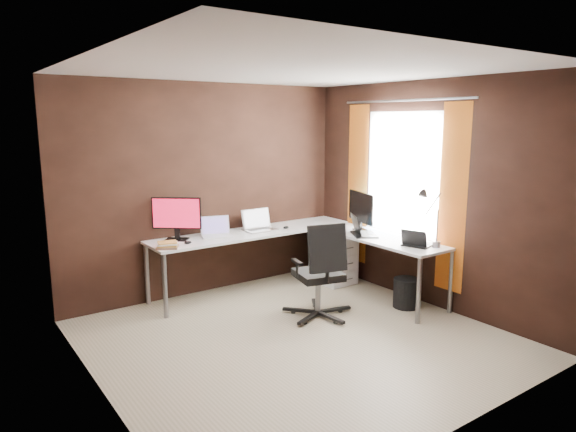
{
  "coord_description": "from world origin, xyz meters",
  "views": [
    {
      "loc": [
        -2.75,
        -3.7,
        2.06
      ],
      "look_at": [
        0.57,
        0.95,
        0.99
      ],
      "focal_mm": 32.0,
      "sensor_mm": 36.0,
      "label": 1
    }
  ],
  "objects_px": {
    "monitor_right": "(361,209)",
    "book_stack": "(167,245)",
    "drawer_pedestal": "(333,259)",
    "monitor_left": "(177,216)",
    "laptop_white": "(216,232)",
    "laptop_black_big": "(361,231)",
    "office_chair": "(320,290)",
    "laptop_silver": "(259,226)",
    "wastebasket": "(406,293)",
    "laptop_black_small": "(415,243)",
    "desk_lamp": "(429,211)"
  },
  "relations": [
    {
      "from": "laptop_silver",
      "to": "laptop_black_small",
      "type": "height_order",
      "value": "laptop_silver"
    },
    {
      "from": "drawer_pedestal",
      "to": "monitor_left",
      "type": "bearing_deg",
      "value": 165.95
    },
    {
      "from": "desk_lamp",
      "to": "wastebasket",
      "type": "relative_size",
      "value": 1.89
    },
    {
      "from": "drawer_pedestal",
      "to": "monitor_right",
      "type": "bearing_deg",
      "value": -76.76
    },
    {
      "from": "laptop_silver",
      "to": "wastebasket",
      "type": "distance_m",
      "value": 1.93
    },
    {
      "from": "laptop_white",
      "to": "wastebasket",
      "type": "bearing_deg",
      "value": -28.16
    },
    {
      "from": "drawer_pedestal",
      "to": "wastebasket",
      "type": "bearing_deg",
      "value": -86.58
    },
    {
      "from": "monitor_left",
      "to": "book_stack",
      "type": "height_order",
      "value": "monitor_left"
    },
    {
      "from": "laptop_white",
      "to": "monitor_right",
      "type": "bearing_deg",
      "value": -9.27
    },
    {
      "from": "monitor_left",
      "to": "laptop_black_small",
      "type": "xyz_separation_m",
      "value": [
        1.94,
        -1.78,
        -0.23
      ]
    },
    {
      "from": "drawer_pedestal",
      "to": "desk_lamp",
      "type": "distance_m",
      "value": 1.62
    },
    {
      "from": "book_stack",
      "to": "laptop_black_big",
      "type": "bearing_deg",
      "value": -19.28
    },
    {
      "from": "office_chair",
      "to": "laptop_silver",
      "type": "bearing_deg",
      "value": 103.22
    },
    {
      "from": "monitor_right",
      "to": "laptop_silver",
      "type": "xyz_separation_m",
      "value": [
        -0.98,
        0.77,
        -0.22
      ]
    },
    {
      "from": "laptop_silver",
      "to": "laptop_black_small",
      "type": "distance_m",
      "value": 1.92
    },
    {
      "from": "monitor_left",
      "to": "office_chair",
      "type": "xyz_separation_m",
      "value": [
        1.01,
        -1.31,
        -0.7
      ]
    },
    {
      "from": "monitor_left",
      "to": "laptop_black_small",
      "type": "bearing_deg",
      "value": -3.02
    },
    {
      "from": "office_chair",
      "to": "wastebasket",
      "type": "distance_m",
      "value": 1.04
    },
    {
      "from": "laptop_white",
      "to": "laptop_black_big",
      "type": "distance_m",
      "value": 1.7
    },
    {
      "from": "monitor_left",
      "to": "laptop_black_big",
      "type": "xyz_separation_m",
      "value": [
        1.85,
        -1.04,
        -0.22
      ]
    },
    {
      "from": "monitor_right",
      "to": "book_stack",
      "type": "bearing_deg",
      "value": 92.48
    },
    {
      "from": "laptop_silver",
      "to": "office_chair",
      "type": "distance_m",
      "value": 1.31
    },
    {
      "from": "wastebasket",
      "to": "laptop_silver",
      "type": "bearing_deg",
      "value": 121.58
    },
    {
      "from": "laptop_black_small",
      "to": "drawer_pedestal",
      "type": "bearing_deg",
      "value": -16.69
    },
    {
      "from": "laptop_white",
      "to": "laptop_silver",
      "type": "relative_size",
      "value": 1.0
    },
    {
      "from": "laptop_black_small",
      "to": "desk_lamp",
      "type": "xyz_separation_m",
      "value": [
        0.09,
        -0.09,
        0.35
      ]
    },
    {
      "from": "office_chair",
      "to": "wastebasket",
      "type": "relative_size",
      "value": 3.14
    },
    {
      "from": "monitor_right",
      "to": "laptop_black_big",
      "type": "distance_m",
      "value": 0.32
    },
    {
      "from": "drawer_pedestal",
      "to": "book_stack",
      "type": "distance_m",
      "value": 2.22
    },
    {
      "from": "monitor_left",
      "to": "monitor_right",
      "type": "xyz_separation_m",
      "value": [
        2.01,
        -0.87,
        0.0
      ]
    },
    {
      "from": "monitor_left",
      "to": "office_chair",
      "type": "relative_size",
      "value": 0.47
    },
    {
      "from": "drawer_pedestal",
      "to": "book_stack",
      "type": "xyz_separation_m",
      "value": [
        -2.16,
        0.17,
        0.46
      ]
    },
    {
      "from": "desk_lamp",
      "to": "office_chair",
      "type": "bearing_deg",
      "value": 162.16
    },
    {
      "from": "monitor_right",
      "to": "wastebasket",
      "type": "xyz_separation_m",
      "value": [
        -0.02,
        -0.78,
        -0.84
      ]
    },
    {
      "from": "laptop_white",
      "to": "office_chair",
      "type": "xyz_separation_m",
      "value": [
        0.57,
        -1.22,
        -0.48
      ]
    },
    {
      "from": "laptop_black_small",
      "to": "wastebasket",
      "type": "xyz_separation_m",
      "value": [
        0.04,
        0.13,
        -0.61
      ]
    },
    {
      "from": "monitor_right",
      "to": "office_chair",
      "type": "bearing_deg",
      "value": 130.68
    },
    {
      "from": "drawer_pedestal",
      "to": "desk_lamp",
      "type": "height_order",
      "value": "desk_lamp"
    },
    {
      "from": "laptop_black_big",
      "to": "desk_lamp",
      "type": "bearing_deg",
      "value": -137.3
    },
    {
      "from": "monitor_right",
      "to": "desk_lamp",
      "type": "distance_m",
      "value": 1.01
    },
    {
      "from": "drawer_pedestal",
      "to": "office_chair",
      "type": "bearing_deg",
      "value": -137.25
    },
    {
      "from": "drawer_pedestal",
      "to": "laptop_black_big",
      "type": "bearing_deg",
      "value": -96.28
    },
    {
      "from": "laptop_white",
      "to": "book_stack",
      "type": "xyz_separation_m",
      "value": [
        -0.69,
        -0.22,
        -0.02
      ]
    },
    {
      "from": "laptop_white",
      "to": "laptop_black_big",
      "type": "height_order",
      "value": "laptop_black_big"
    },
    {
      "from": "desk_lamp",
      "to": "wastebasket",
      "type": "height_order",
      "value": "desk_lamp"
    },
    {
      "from": "desk_lamp",
      "to": "monitor_right",
      "type": "bearing_deg",
      "value": 102.21
    },
    {
      "from": "drawer_pedestal",
      "to": "monitor_left",
      "type": "relative_size",
      "value": 1.24
    },
    {
      "from": "monitor_right",
      "to": "laptop_black_big",
      "type": "bearing_deg",
      "value": 154.99
    },
    {
      "from": "laptop_silver",
      "to": "office_chair",
      "type": "height_order",
      "value": "office_chair"
    },
    {
      "from": "laptop_black_big",
      "to": "laptop_black_small",
      "type": "bearing_deg",
      "value": -142.74
    }
  ]
}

